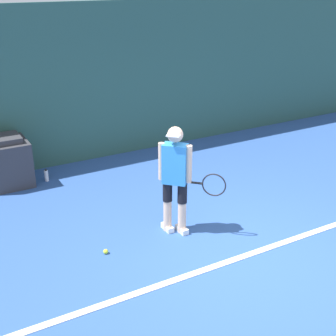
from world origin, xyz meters
The scene contains 7 objects.
ground_plane centered at (0.00, 0.00, 0.00)m, with size 24.00×24.00×0.00m, color #2D5193.
back_wall centered at (0.00, 4.46, 1.53)m, with size 24.00×0.10×3.06m.
court_baseline centered at (0.00, 0.02, 0.01)m, with size 21.60×0.10×0.01m.
tennis_player centered at (-0.50, 1.06, 0.89)m, with size 0.72×0.72×1.61m.
tennis_ball centered at (-1.63, 1.01, 0.03)m, with size 0.07×0.07×0.07m.
covered_chair centered at (-2.24, 3.98, 0.43)m, with size 0.71×0.78×0.91m.
water_bottle centered at (-1.65, 3.79, 0.11)m, with size 0.07×0.07×0.23m.
Camera 1 is at (-3.56, -4.13, 3.54)m, focal length 50.00 mm.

